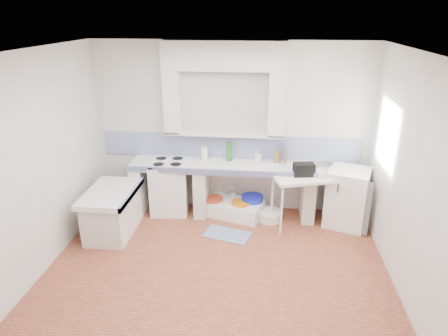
# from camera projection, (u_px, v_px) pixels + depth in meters

# --- Properties ---
(floor) EXTENTS (4.50, 4.50, 0.00)m
(floor) POSITION_uv_depth(u_px,v_px,m) (216.00, 274.00, 5.24)
(floor) COLOR #9B4D35
(floor) RESTS_ON ground
(ceiling) EXTENTS (4.50, 4.50, 0.00)m
(ceiling) POSITION_uv_depth(u_px,v_px,m) (214.00, 52.00, 4.22)
(ceiling) COLOR silver
(ceiling) RESTS_ON ground
(wall_back) EXTENTS (4.50, 0.00, 4.50)m
(wall_back) POSITION_uv_depth(u_px,v_px,m) (231.00, 129.00, 6.58)
(wall_back) COLOR silver
(wall_back) RESTS_ON ground
(wall_front) EXTENTS (4.50, 0.00, 4.50)m
(wall_front) POSITION_uv_depth(u_px,v_px,m) (179.00, 281.00, 2.88)
(wall_front) COLOR silver
(wall_front) RESTS_ON ground
(wall_left) EXTENTS (0.00, 4.50, 4.50)m
(wall_left) POSITION_uv_depth(u_px,v_px,m) (34.00, 168.00, 4.96)
(wall_left) COLOR silver
(wall_left) RESTS_ON ground
(wall_right) EXTENTS (0.00, 4.50, 4.50)m
(wall_right) POSITION_uv_depth(u_px,v_px,m) (414.00, 183.00, 4.51)
(wall_right) COLOR silver
(wall_right) RESTS_ON ground
(alcove_mass) EXTENTS (1.90, 0.25, 0.45)m
(alcove_mass) POSITION_uv_depth(u_px,v_px,m) (224.00, 56.00, 6.05)
(alcove_mass) COLOR silver
(alcove_mass) RESTS_ON ground
(window_frame) EXTENTS (0.35, 0.86, 1.06)m
(window_frame) POSITION_uv_depth(u_px,v_px,m) (401.00, 136.00, 5.53)
(window_frame) COLOR #381F11
(window_frame) RESTS_ON ground
(lace_valance) EXTENTS (0.01, 0.84, 0.24)m
(lace_valance) POSITION_uv_depth(u_px,v_px,m) (394.00, 108.00, 5.40)
(lace_valance) COLOR white
(lace_valance) RESTS_ON ground
(counter_slab) EXTENTS (3.00, 0.60, 0.08)m
(counter_slab) POSITION_uv_depth(u_px,v_px,m) (223.00, 166.00, 6.51)
(counter_slab) COLOR white
(counter_slab) RESTS_ON ground
(counter_lip) EXTENTS (3.00, 0.04, 0.10)m
(counter_lip) POSITION_uv_depth(u_px,v_px,m) (221.00, 172.00, 6.25)
(counter_lip) COLOR navy
(counter_lip) RESTS_ON ground
(counter_pier_left) EXTENTS (0.20, 0.55, 0.82)m
(counter_pier_left) POSITION_uv_depth(u_px,v_px,m) (141.00, 187.00, 6.82)
(counter_pier_left) COLOR silver
(counter_pier_left) RESTS_ON ground
(counter_pier_mid) EXTENTS (0.20, 0.55, 0.82)m
(counter_pier_mid) POSITION_uv_depth(u_px,v_px,m) (202.00, 190.00, 6.71)
(counter_pier_mid) COLOR silver
(counter_pier_mid) RESTS_ON ground
(counter_pier_right) EXTENTS (0.20, 0.55, 0.82)m
(counter_pier_right) POSITION_uv_depth(u_px,v_px,m) (308.00, 195.00, 6.53)
(counter_pier_right) COLOR silver
(counter_pier_right) RESTS_ON ground
(peninsula_top) EXTENTS (0.70, 1.10, 0.08)m
(peninsula_top) POSITION_uv_depth(u_px,v_px,m) (110.00, 193.00, 6.00)
(peninsula_top) COLOR white
(peninsula_top) RESTS_ON ground
(peninsula_base) EXTENTS (0.60, 1.00, 0.62)m
(peninsula_base) POSITION_uv_depth(u_px,v_px,m) (113.00, 214.00, 6.13)
(peninsula_base) COLOR silver
(peninsula_base) RESTS_ON ground
(peninsula_lip) EXTENTS (0.04, 1.10, 0.10)m
(peninsula_lip) POSITION_uv_depth(u_px,v_px,m) (132.00, 194.00, 5.97)
(peninsula_lip) COLOR navy
(peninsula_lip) RESTS_ON ground
(backsplash) EXTENTS (4.27, 0.03, 0.40)m
(backsplash) POSITION_uv_depth(u_px,v_px,m) (230.00, 147.00, 6.68)
(backsplash) COLOR navy
(backsplash) RESTS_ON ground
(stove) EXTENTS (0.66, 0.65, 0.86)m
(stove) POSITION_uv_depth(u_px,v_px,m) (170.00, 188.00, 6.76)
(stove) COLOR white
(stove) RESTS_ON ground
(sink) EXTENTS (1.06, 0.78, 0.23)m
(sink) POSITION_uv_depth(u_px,v_px,m) (233.00, 209.00, 6.72)
(sink) COLOR white
(sink) RESTS_ON ground
(side_table) EXTENTS (1.13, 0.84, 0.04)m
(side_table) POSITION_uv_depth(u_px,v_px,m) (304.00, 200.00, 6.33)
(side_table) COLOR white
(side_table) RESTS_ON ground
(fridge) EXTENTS (0.77, 0.77, 0.93)m
(fridge) POSITION_uv_depth(u_px,v_px,m) (347.00, 198.00, 6.32)
(fridge) COLOR white
(fridge) RESTS_ON ground
(bucket_red) EXTENTS (0.42, 0.42, 0.30)m
(bucket_red) POSITION_uv_depth(u_px,v_px,m) (214.00, 206.00, 6.74)
(bucket_red) COLOR #B93B22
(bucket_red) RESTS_ON ground
(bucket_orange) EXTENTS (0.40, 0.40, 0.29)m
(bucket_orange) POSITION_uv_depth(u_px,v_px,m) (240.00, 210.00, 6.61)
(bucket_orange) COLOR orange
(bucket_orange) RESTS_ON ground
(bucket_blue) EXTENTS (0.47, 0.47, 0.34)m
(bucket_blue) POSITION_uv_depth(u_px,v_px,m) (252.00, 205.00, 6.72)
(bucket_blue) COLOR #1322C5
(bucket_blue) RESTS_ON ground
(basin_white) EXTENTS (0.52, 0.52, 0.16)m
(basin_white) POSITION_uv_depth(u_px,v_px,m) (269.00, 215.00, 6.58)
(basin_white) COLOR white
(basin_white) RESTS_ON ground
(water_bottle_a) EXTENTS (0.09, 0.09, 0.33)m
(water_bottle_a) POSITION_uv_depth(u_px,v_px,m) (233.00, 201.00, 6.89)
(water_bottle_a) COLOR silver
(water_bottle_a) RESTS_ON ground
(water_bottle_b) EXTENTS (0.09, 0.09, 0.27)m
(water_bottle_b) POSITION_uv_depth(u_px,v_px,m) (242.00, 203.00, 6.88)
(water_bottle_b) COLOR silver
(water_bottle_b) RESTS_ON ground
(black_bag) EXTENTS (0.34, 0.23, 0.20)m
(black_bag) POSITION_uv_depth(u_px,v_px,m) (304.00, 170.00, 6.14)
(black_bag) COLOR black
(black_bag) RESTS_ON side_table
(green_bottle_a) EXTENTS (0.09, 0.09, 0.31)m
(green_bottle_a) POSITION_uv_depth(u_px,v_px,m) (229.00, 152.00, 6.56)
(green_bottle_a) COLOR #206822
(green_bottle_a) RESTS_ON counter_slab
(green_bottle_b) EXTENTS (0.08, 0.08, 0.32)m
(green_bottle_b) POSITION_uv_depth(u_px,v_px,m) (230.00, 152.00, 6.57)
(green_bottle_b) COLOR #206822
(green_bottle_b) RESTS_ON counter_slab
(knife_block) EXTENTS (0.11, 0.09, 0.19)m
(knife_block) POSITION_uv_depth(u_px,v_px,m) (277.00, 157.00, 6.51)
(knife_block) COLOR olive
(knife_block) RESTS_ON counter_slab
(cutting_board) EXTENTS (0.03, 0.20, 0.27)m
(cutting_board) POSITION_uv_depth(u_px,v_px,m) (286.00, 155.00, 6.48)
(cutting_board) COLOR olive
(cutting_board) RESTS_ON counter_slab
(paper_towel) EXTENTS (0.14, 0.14, 0.22)m
(paper_towel) POSITION_uv_depth(u_px,v_px,m) (204.00, 154.00, 6.63)
(paper_towel) COLOR white
(paper_towel) RESTS_ON counter_slab
(soap_bottle) EXTENTS (0.12, 0.12, 0.21)m
(soap_bottle) POSITION_uv_depth(u_px,v_px,m) (258.00, 156.00, 6.52)
(soap_bottle) COLOR white
(soap_bottle) RESTS_ON counter_slab
(rug) EXTENTS (0.77, 0.56, 0.01)m
(rug) POSITION_uv_depth(u_px,v_px,m) (227.00, 234.00, 6.16)
(rug) COLOR navy
(rug) RESTS_ON ground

